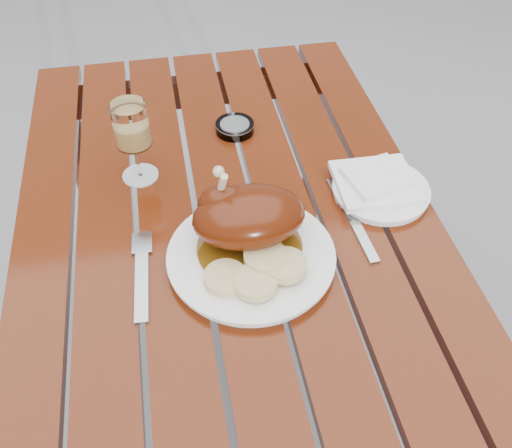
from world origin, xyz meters
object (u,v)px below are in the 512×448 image
(table, at_px, (231,318))
(side_plate, at_px, (381,190))
(ashtray, at_px, (235,127))
(dinner_plate, at_px, (251,257))
(wine_glass, at_px, (134,142))

(table, xyz_separation_m, side_plate, (0.31, -0.02, 0.38))
(ashtray, bearing_deg, dinner_plate, -94.89)
(dinner_plate, bearing_deg, wine_glass, 124.18)
(wine_glass, bearing_deg, side_plate, -16.91)
(table, bearing_deg, side_plate, -3.81)
(dinner_plate, height_order, ashtray, ashtray)
(table, distance_m, dinner_plate, 0.41)
(wine_glass, bearing_deg, table, -37.67)
(dinner_plate, bearing_deg, ashtray, 85.11)
(table, relative_size, dinner_plate, 4.01)
(wine_glass, bearing_deg, ashtray, 28.43)
(wine_glass, bearing_deg, dinner_plate, -55.82)
(side_plate, distance_m, ashtray, 0.36)
(table, height_order, ashtray, ashtray)
(table, distance_m, side_plate, 0.49)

